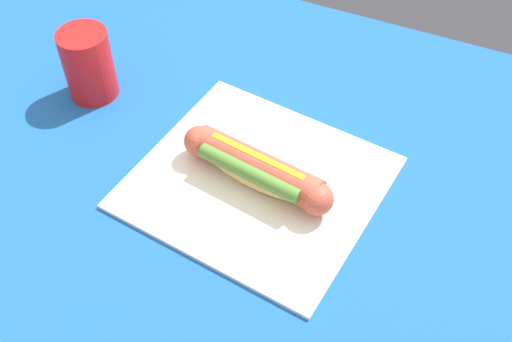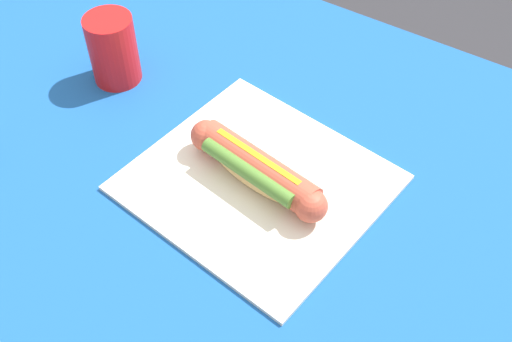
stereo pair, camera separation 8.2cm
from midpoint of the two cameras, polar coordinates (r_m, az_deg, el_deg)
name	(u,v)px [view 2 (the right image)]	position (r m, az deg, el deg)	size (l,w,h in m)	color
dining_table	(234,229)	(0.96, 0.44, -5.33)	(1.24, 0.83, 0.75)	brown
paper_wrapper	(256,185)	(0.84, 2.79, -1.38)	(0.31, 0.28, 0.01)	silver
hot_dog	(256,170)	(0.82, 2.82, -0.10)	(0.22, 0.08, 0.05)	tan
drinking_cup	(113,49)	(0.97, -10.31, 10.53)	(0.07, 0.07, 0.11)	red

